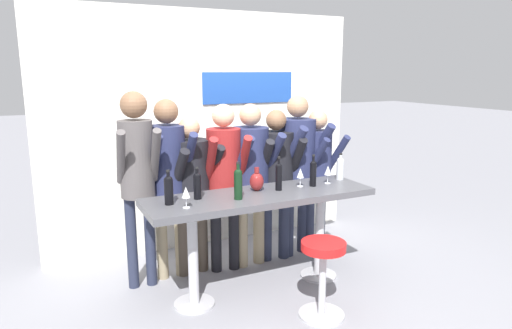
{
  "coord_description": "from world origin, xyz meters",
  "views": [
    {
      "loc": [
        -1.78,
        -3.56,
        2.04
      ],
      "look_at": [
        0.0,
        0.1,
        1.19
      ],
      "focal_mm": 32.0,
      "sensor_mm": 36.0,
      "label": 1
    }
  ],
  "objects_px": {
    "person_center_left": "(191,180)",
    "wine_bottle_0": "(340,167)",
    "wine_glass_0": "(328,171)",
    "tasting_table": "(261,209)",
    "person_rightmost": "(317,165)",
    "person_center_right": "(251,168)",
    "wine_bottle_1": "(238,182)",
    "wine_bottle_2": "(169,189)",
    "wine_glass_1": "(300,174)",
    "person_center": "(224,169)",
    "wine_bottle_3": "(197,184)",
    "person_right": "(276,169)",
    "person_far_right": "(297,159)",
    "wine_glass_2": "(186,193)",
    "person_far_left": "(137,166)",
    "wine_bottle_4": "(313,172)",
    "bar_stool": "(323,267)",
    "decorative_vase": "(257,181)",
    "person_left": "(169,169)",
    "wine_bottle_5": "(279,175)"
  },
  "relations": [
    {
      "from": "bar_stool",
      "to": "person_rightmost",
      "type": "distance_m",
      "value": 1.55
    },
    {
      "from": "person_far_left",
      "to": "person_center_left",
      "type": "distance_m",
      "value": 0.57
    },
    {
      "from": "person_center_left",
      "to": "wine_bottle_3",
      "type": "distance_m",
      "value": 0.58
    },
    {
      "from": "person_center_left",
      "to": "wine_glass_2",
      "type": "xyz_separation_m",
      "value": [
        -0.29,
        -0.77,
        0.09
      ]
    },
    {
      "from": "person_rightmost",
      "to": "wine_bottle_5",
      "type": "distance_m",
      "value": 0.98
    },
    {
      "from": "bar_stool",
      "to": "wine_bottle_0",
      "type": "bearing_deg",
      "value": 47.26
    },
    {
      "from": "wine_glass_0",
      "to": "wine_bottle_4",
      "type": "bearing_deg",
      "value": -172.08
    },
    {
      "from": "wine_glass_0",
      "to": "tasting_table",
      "type": "bearing_deg",
      "value": -176.57
    },
    {
      "from": "bar_stool",
      "to": "decorative_vase",
      "type": "distance_m",
      "value": 0.99
    },
    {
      "from": "wine_bottle_3",
      "to": "person_center_left",
      "type": "bearing_deg",
      "value": 77.57
    },
    {
      "from": "person_center_left",
      "to": "person_rightmost",
      "type": "bearing_deg",
      "value": -9.0
    },
    {
      "from": "person_far_left",
      "to": "wine_glass_0",
      "type": "relative_size",
      "value": 10.49
    },
    {
      "from": "person_left",
      "to": "wine_bottle_0",
      "type": "bearing_deg",
      "value": -17.07
    },
    {
      "from": "wine_bottle_0",
      "to": "bar_stool",
      "type": "bearing_deg",
      "value": -132.74
    },
    {
      "from": "person_center_right",
      "to": "wine_bottle_1",
      "type": "relative_size",
      "value": 5.2
    },
    {
      "from": "person_left",
      "to": "wine_glass_2",
      "type": "bearing_deg",
      "value": -94.8
    },
    {
      "from": "person_left",
      "to": "person_rightmost",
      "type": "height_order",
      "value": "person_left"
    },
    {
      "from": "person_far_left",
      "to": "person_center",
      "type": "distance_m",
      "value": 0.86
    },
    {
      "from": "person_left",
      "to": "wine_glass_2",
      "type": "height_order",
      "value": "person_left"
    },
    {
      "from": "wine_bottle_3",
      "to": "wine_bottle_5",
      "type": "relative_size",
      "value": 0.89
    },
    {
      "from": "bar_stool",
      "to": "tasting_table",
      "type": "bearing_deg",
      "value": 111.44
    },
    {
      "from": "person_center_right",
      "to": "wine_bottle_4",
      "type": "relative_size",
      "value": 5.55
    },
    {
      "from": "bar_stool",
      "to": "person_far_left",
      "type": "xyz_separation_m",
      "value": [
        -1.23,
        1.21,
        0.74
      ]
    },
    {
      "from": "person_rightmost",
      "to": "tasting_table",
      "type": "bearing_deg",
      "value": -160.1
    },
    {
      "from": "person_far_left",
      "to": "wine_bottle_1",
      "type": "relative_size",
      "value": 5.65
    },
    {
      "from": "person_center_right",
      "to": "person_right",
      "type": "height_order",
      "value": "person_center_right"
    },
    {
      "from": "wine_bottle_0",
      "to": "person_far_left",
      "type": "bearing_deg",
      "value": 167.23
    },
    {
      "from": "wine_bottle_4",
      "to": "wine_glass_0",
      "type": "relative_size",
      "value": 1.74
    },
    {
      "from": "wine_bottle_1",
      "to": "wine_bottle_4",
      "type": "height_order",
      "value": "wine_bottle_1"
    },
    {
      "from": "person_center",
      "to": "wine_glass_2",
      "type": "distance_m",
      "value": 0.91
    },
    {
      "from": "wine_bottle_1",
      "to": "person_right",
      "type": "bearing_deg",
      "value": 42.05
    },
    {
      "from": "wine_bottle_0",
      "to": "wine_glass_2",
      "type": "relative_size",
      "value": 1.53
    },
    {
      "from": "wine_bottle_0",
      "to": "wine_bottle_4",
      "type": "xyz_separation_m",
      "value": [
        -0.39,
        -0.1,
        0.01
      ]
    },
    {
      "from": "person_center_left",
      "to": "wine_bottle_2",
      "type": "height_order",
      "value": "person_center_left"
    },
    {
      "from": "person_far_left",
      "to": "person_center",
      "type": "relative_size",
      "value": 1.08
    },
    {
      "from": "wine_bottle_2",
      "to": "tasting_table",
      "type": "bearing_deg",
      "value": -1.88
    },
    {
      "from": "wine_bottle_2",
      "to": "wine_bottle_3",
      "type": "height_order",
      "value": "wine_bottle_2"
    },
    {
      "from": "wine_bottle_2",
      "to": "wine_glass_1",
      "type": "relative_size",
      "value": 1.66
    },
    {
      "from": "person_right",
      "to": "decorative_vase",
      "type": "xyz_separation_m",
      "value": [
        -0.46,
        -0.47,
        0.02
      ]
    },
    {
      "from": "wine_bottle_4",
      "to": "wine_glass_0",
      "type": "bearing_deg",
      "value": 7.92
    },
    {
      "from": "person_center_left",
      "to": "wine_bottle_1",
      "type": "distance_m",
      "value": 0.75
    },
    {
      "from": "tasting_table",
      "to": "wine_glass_2",
      "type": "relative_size",
      "value": 11.91
    },
    {
      "from": "person_center_left",
      "to": "wine_bottle_0",
      "type": "height_order",
      "value": "person_center_left"
    },
    {
      "from": "person_far_right",
      "to": "person_center_right",
      "type": "bearing_deg",
      "value": 176.11
    },
    {
      "from": "person_right",
      "to": "person_rightmost",
      "type": "xyz_separation_m",
      "value": [
        0.53,
        0.02,
        -0.0
      ]
    },
    {
      "from": "person_right",
      "to": "wine_bottle_4",
      "type": "distance_m",
      "value": 0.57
    },
    {
      "from": "person_center",
      "to": "person_rightmost",
      "type": "bearing_deg",
      "value": 11.33
    },
    {
      "from": "person_center_left",
      "to": "person_far_right",
      "type": "xyz_separation_m",
      "value": [
        1.2,
        -0.03,
        0.11
      ]
    },
    {
      "from": "person_center",
      "to": "wine_bottle_3",
      "type": "bearing_deg",
      "value": -124.18
    },
    {
      "from": "person_center",
      "to": "person_far_right",
      "type": "relative_size",
      "value": 0.97
    }
  ]
}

